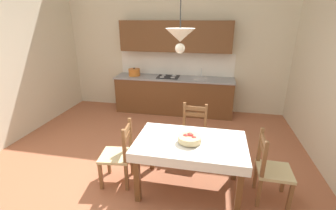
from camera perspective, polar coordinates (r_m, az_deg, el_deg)
name	(u,v)px	position (r m, az deg, el deg)	size (l,w,h in m)	color
ground_plane	(141,180)	(3.77, -6.60, -17.49)	(6.00, 6.60, 0.10)	#A86042
wall_back	(176,27)	(5.96, 1.90, 18.30)	(6.00, 0.12, 4.09)	beige
kitchen_cabinetry	(174,79)	(5.80, 1.46, 6.36)	(2.88, 0.63, 2.20)	brown
dining_table	(190,150)	(3.17, 5.37, -10.72)	(1.44, 0.91, 0.75)	brown
dining_chair_window_side	(271,170)	(3.37, 23.62, -14.16)	(0.43, 0.43, 0.93)	#D1BC89
dining_chair_kitchen_side	(193,134)	(3.97, 6.08, -6.94)	(0.44, 0.44, 0.93)	#D1BC89
dining_chair_tv_side	(119,155)	(3.46, -11.79, -11.71)	(0.47, 0.47, 0.93)	#D1BC89
fruit_bowl	(190,138)	(3.04, 5.25, -8.04)	(0.30, 0.30, 0.12)	tan
pendant_lamp	(180,36)	(2.63, 2.96, 16.28)	(0.32, 0.32, 0.80)	black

